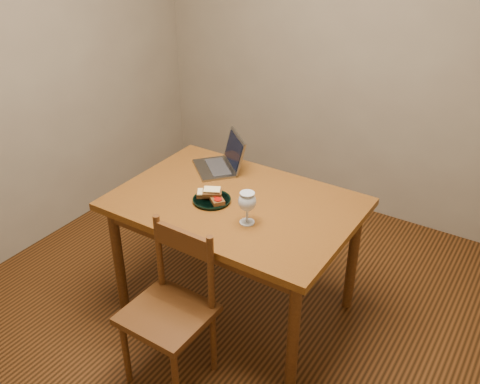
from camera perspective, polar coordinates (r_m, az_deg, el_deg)
The scene contains 11 objects.
floor at distance 3.28m, azimuth -1.02°, elevation -13.22°, with size 3.20×3.20×0.02m, color black.
back_wall at distance 3.95m, azimuth 12.34°, elevation 15.58°, with size 3.20×0.02×2.60m, color gray.
left_wall at distance 3.68m, azimuth -23.20°, elevation 12.88°, with size 0.02×3.20×2.60m, color gray.
table at distance 2.95m, azimuth -0.50°, elevation -2.39°, with size 1.30×0.90×0.74m.
chair at distance 2.68m, azimuth -7.52°, elevation -11.72°, with size 0.40×0.38×0.43m.
plate at distance 2.90m, azimuth -3.03°, elevation -0.86°, with size 0.21×0.21×0.02m, color black.
sandwich_cheese at distance 2.91m, azimuth -3.49°, elevation -0.14°, with size 0.11×0.07×0.04m, color #381E0C, non-canonical shape.
sandwich_tomato at distance 2.86m, azimuth -2.51°, elevation -0.73°, with size 0.11×0.06×0.03m, color #381E0C, non-canonical shape.
sandwich_top at distance 2.88m, azimuth -3.00°, elevation 0.01°, with size 0.10×0.06×0.03m, color #381E0C, non-canonical shape.
milk_glass at distance 2.67m, azimuth 0.77°, elevation -1.70°, with size 0.09×0.09×0.18m, color white, non-canonical shape.
laptop at distance 3.22m, azimuth -1.76°, elevation 3.45°, with size 0.39×0.39×0.21m.
Camera 1 is at (1.34, -1.99, 2.22)m, focal length 40.00 mm.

